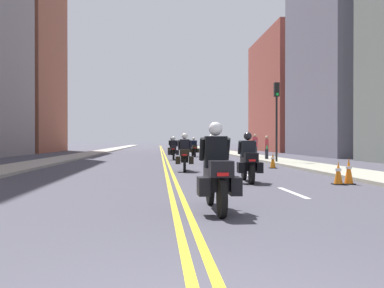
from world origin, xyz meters
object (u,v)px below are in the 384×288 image
(motorcycle_0, at_px, (216,175))
(motorcycle_3, at_px, (211,152))
(pedestrian_2, at_px, (255,146))
(pedestrian_1, at_px, (267,148))
(motorcycle_1, at_px, (248,162))
(traffic_cone_0, at_px, (349,171))
(motorcycle_5, at_px, (194,149))
(traffic_cone_2, at_px, (338,173))
(motorcycle_6, at_px, (172,148))
(traffic_cone_1, at_px, (273,160))
(traffic_light_near, at_px, (277,108))
(motorcycle_2, at_px, (185,156))
(motorcycle_4, at_px, (174,150))

(motorcycle_0, relative_size, motorcycle_3, 1.00)
(pedestrian_2, bearing_deg, pedestrian_1, -19.06)
(motorcycle_1, distance_m, traffic_cone_0, 3.03)
(motorcycle_0, bearing_deg, motorcycle_5, 85.54)
(motorcycle_1, height_order, traffic_cone_2, motorcycle_1)
(motorcycle_6, distance_m, traffic_cone_0, 28.34)
(motorcycle_1, height_order, pedestrian_1, pedestrian_1)
(traffic_cone_1, xyz_separation_m, pedestrian_1, (1.62, 7.71, 0.46))
(traffic_cone_2, xyz_separation_m, traffic_light_near, (1.37, 11.99, 2.85))
(motorcycle_6, bearing_deg, motorcycle_0, -89.94)
(traffic_cone_0, height_order, pedestrian_2, pedestrian_2)
(motorcycle_2, bearing_deg, traffic_light_near, 49.65)
(traffic_cone_1, bearing_deg, traffic_cone_0, -87.83)
(traffic_cone_1, distance_m, traffic_light_near, 5.21)
(traffic_cone_0, relative_size, pedestrian_2, 0.45)
(motorcycle_4, xyz_separation_m, pedestrian_1, (6.04, -1.90, 0.17))
(motorcycle_5, relative_size, traffic_cone_1, 2.98)
(motorcycle_0, height_order, pedestrian_2, pedestrian_2)
(motorcycle_2, bearing_deg, traffic_cone_2, -51.65)
(motorcycle_3, bearing_deg, motorcycle_0, -97.72)
(motorcycle_6, bearing_deg, traffic_cone_0, -80.51)
(motorcycle_3, bearing_deg, motorcycle_5, 89.29)
(motorcycle_4, bearing_deg, motorcycle_6, 92.03)
(motorcycle_1, relative_size, traffic_cone_0, 2.57)
(motorcycle_1, relative_size, traffic_cone_1, 2.70)
(motorcycle_5, xyz_separation_m, pedestrian_2, (4.16, -4.11, 0.28))
(motorcycle_0, relative_size, pedestrian_1, 1.37)
(motorcycle_0, bearing_deg, traffic_cone_2, 46.85)
(motorcycle_6, distance_m, pedestrian_1, 13.82)
(motorcycle_2, distance_m, traffic_cone_2, 7.43)
(motorcycle_2, distance_m, motorcycle_6, 21.97)
(motorcycle_4, distance_m, traffic_cone_2, 17.96)
(traffic_cone_0, relative_size, traffic_light_near, 0.17)
(traffic_light_near, bearing_deg, traffic_cone_0, -94.89)
(motorcycle_4, relative_size, traffic_light_near, 0.49)
(traffic_cone_0, bearing_deg, pedestrian_2, 86.09)
(motorcycle_1, xyz_separation_m, motorcycle_4, (-1.80, 16.53, 0.01))
(traffic_cone_1, height_order, pedestrian_2, pedestrian_2)
(traffic_cone_1, bearing_deg, motorcycle_2, -158.09)
(motorcycle_2, relative_size, traffic_cone_0, 2.74)
(motorcycle_6, bearing_deg, traffic_cone_2, -81.24)
(traffic_cone_2, bearing_deg, motorcycle_4, 104.04)
(motorcycle_3, height_order, traffic_cone_0, motorcycle_3)
(motorcycle_1, distance_m, traffic_cone_1, 7.41)
(motorcycle_2, distance_m, motorcycle_4, 11.34)
(pedestrian_2, bearing_deg, motorcycle_0, -33.96)
(motorcycle_4, xyz_separation_m, traffic_cone_2, (4.36, -17.42, -0.32))
(motorcycle_6, relative_size, pedestrian_1, 1.33)
(motorcycle_1, bearing_deg, traffic_light_near, 72.61)
(motorcycle_0, distance_m, motorcycle_5, 27.71)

